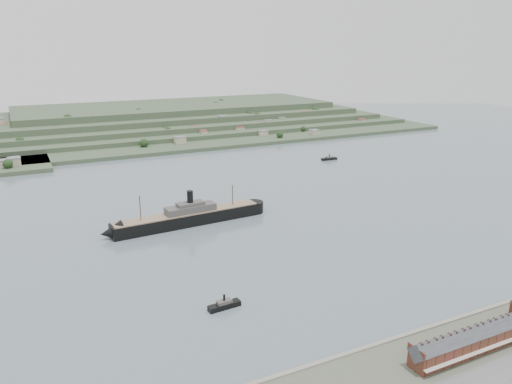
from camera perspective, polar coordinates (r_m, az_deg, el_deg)
name	(u,v)px	position (r m, az deg, el deg)	size (l,w,h in m)	color
ground	(279,219)	(338.67, 2.63, -3.07)	(1400.00, 1400.00, 0.00)	slate
terrace_row	(471,340)	(211.38, 23.37, -15.27)	(55.60, 9.80, 11.07)	#4D2B1B
far_peninsula	(159,121)	(703.85, -11.03, 7.92)	(760.00, 309.00, 30.00)	#33452E
steamship	(184,218)	(328.29, -8.24, -2.95)	(113.24, 20.35, 27.15)	black
tugboat	(224,305)	(228.94, -3.64, -12.74)	(15.32, 5.09, 6.78)	black
ferry_east	(329,158)	(516.03, 8.36, 3.81)	(16.94, 5.48, 6.27)	black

